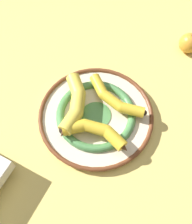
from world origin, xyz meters
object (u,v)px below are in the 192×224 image
at_px(apple, 189,43).
at_px(banana_c, 113,98).
at_px(banana_b, 75,104).
at_px(decorative_bowl, 96,115).
at_px(banana_a, 96,131).

bearing_deg(apple, banana_c, 66.82).
relative_size(banana_b, banana_c, 0.97).
bearing_deg(banana_c, apple, 81.85).
relative_size(decorative_bowl, banana_c, 1.63).
bearing_deg(banana_a, decorative_bowl, -74.07).
distance_m(decorative_bowl, banana_a, 0.07).
bearing_deg(decorative_bowl, apple, -113.37).
bearing_deg(banana_b, apple, -51.37).
xyz_separation_m(banana_a, banana_c, (0.00, -0.12, -0.00)).
relative_size(decorative_bowl, apple, 4.28).
bearing_deg(banana_c, banana_a, -73.79).
bearing_deg(banana_c, banana_b, -126.15).
distance_m(banana_a, apple, 0.44).
height_order(banana_a, banana_b, banana_b).
bearing_deg(banana_b, banana_a, -139.04).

